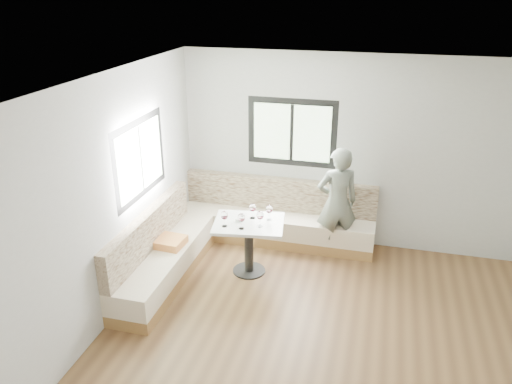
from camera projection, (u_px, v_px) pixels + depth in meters
The scene contains 10 objects.
room at pixel (326, 228), 4.92m from camera, with size 5.01×5.01×2.81m.
banquette at pixel (230, 235), 7.08m from camera, with size 2.90×2.80×0.95m.
table at pixel (249, 235), 6.61m from camera, with size 1.01×0.84×0.75m.
person at pixel (337, 202), 6.98m from camera, with size 0.59×0.38×1.61m, color slate.
olive_ramekin at pixel (239, 219), 6.57m from camera, with size 0.09×0.09×0.04m.
wine_glass_a at pixel (224, 216), 6.37m from camera, with size 0.10×0.10×0.21m.
wine_glass_b at pixel (241, 218), 6.30m from camera, with size 0.10×0.10×0.21m.
wine_glass_c at pixel (260, 216), 6.37m from camera, with size 0.10×0.10×0.21m.
wine_glass_d at pixel (253, 208), 6.59m from camera, with size 0.10×0.10×0.21m.
wine_glass_e at pixel (269, 210), 6.54m from camera, with size 0.10×0.10×0.21m.
Camera 1 is at (0.36, -4.35, 3.67)m, focal length 35.00 mm.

